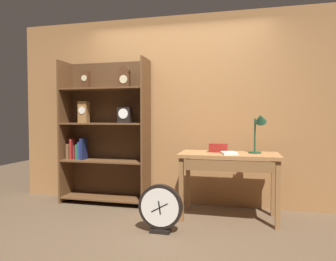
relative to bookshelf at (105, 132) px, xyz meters
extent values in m
plane|color=brown|center=(1.02, -1.15, -0.99)|extent=(10.00, 10.00, 0.00)
cube|color=#9E6B3D|center=(1.02, 0.21, 0.31)|extent=(4.80, 0.05, 2.60)
cube|color=brown|center=(-0.59, -0.04, 0.01)|extent=(0.02, 0.39, 1.99)
cube|color=brown|center=(0.62, -0.04, 0.01)|extent=(0.03, 0.39, 1.99)
cube|color=#4B2F1A|center=(0.02, 0.15, 0.01)|extent=(1.23, 0.01, 1.99)
cube|color=brown|center=(0.02, -0.04, -0.91)|extent=(1.18, 0.37, 0.02)
cube|color=brown|center=(0.02, -0.04, -0.39)|extent=(1.18, 0.37, 0.02)
cube|color=brown|center=(0.02, -0.04, 0.12)|extent=(1.18, 0.37, 0.02)
cube|color=brown|center=(0.02, -0.04, 0.60)|extent=(1.18, 0.37, 0.02)
cube|color=#472816|center=(-0.26, -0.05, 0.74)|extent=(0.11, 0.09, 0.25)
cylinder|color=#C6B78C|center=(-0.26, -0.10, 0.76)|extent=(0.08, 0.01, 0.08)
cube|color=olive|center=(-0.29, -0.06, 0.28)|extent=(0.13, 0.10, 0.30)
cylinder|color=silver|center=(-0.29, -0.12, 0.31)|extent=(0.10, 0.01, 0.10)
cube|color=#472816|center=(0.32, -0.05, 0.71)|extent=(0.15, 0.08, 0.19)
cylinder|color=#472816|center=(0.32, -0.05, 0.83)|extent=(0.15, 0.08, 0.15)
cylinder|color=#C6B78C|center=(0.32, -0.09, 0.72)|extent=(0.11, 0.01, 0.11)
cube|color=black|center=(0.32, -0.04, 0.24)|extent=(0.18, 0.10, 0.22)
cylinder|color=white|center=(0.32, -0.09, 0.26)|extent=(0.14, 0.01, 0.14)
cube|color=brown|center=(-0.52, -0.06, -0.27)|extent=(0.03, 0.14, 0.22)
cube|color=maroon|center=(-0.47, -0.05, -0.24)|extent=(0.03, 0.13, 0.29)
cube|color=maroon|center=(-0.42, -0.06, -0.29)|extent=(0.02, 0.12, 0.19)
cube|color=#236638|center=(-0.38, -0.05, -0.28)|extent=(0.03, 0.15, 0.21)
cube|color=navy|center=(-0.35, -0.04, -0.26)|extent=(0.04, 0.13, 0.24)
cube|color=#19234C|center=(-0.30, -0.06, -0.23)|extent=(0.04, 0.17, 0.30)
cube|color=#9E6B3D|center=(1.73, -0.31, -0.23)|extent=(1.15, 0.56, 0.04)
cube|color=olive|center=(1.20, -0.54, -0.62)|extent=(0.05, 0.05, 0.74)
cube|color=olive|center=(2.25, -0.54, -0.62)|extent=(0.05, 0.05, 0.74)
cube|color=olive|center=(1.20, -0.08, -0.62)|extent=(0.05, 0.05, 0.74)
cube|color=olive|center=(2.25, -0.08, -0.62)|extent=(0.05, 0.05, 0.74)
cube|color=brown|center=(1.73, -0.57, -0.32)|extent=(0.98, 0.03, 0.12)
cylinder|color=#1E472D|center=(2.02, -0.24, -0.20)|extent=(0.15, 0.15, 0.02)
cylinder|color=#1E472D|center=(2.02, -0.24, 0.00)|extent=(0.02, 0.02, 0.39)
cone|color=#1E472D|center=(2.08, -0.29, 0.20)|extent=(0.15, 0.18, 0.16)
cube|color=maroon|center=(1.60, -0.23, -0.16)|extent=(0.22, 0.10, 0.10)
cube|color=silver|center=(1.74, -0.41, -0.20)|extent=(0.21, 0.25, 0.02)
cube|color=black|center=(1.06, -0.92, -0.97)|extent=(0.21, 0.11, 0.04)
cylinder|color=black|center=(1.06, -0.92, -0.72)|extent=(0.47, 0.06, 0.47)
cylinder|color=silver|center=(1.06, -0.95, -0.72)|extent=(0.40, 0.01, 0.40)
cube|color=black|center=(1.06, -0.96, -0.72)|extent=(0.03, 0.01, 0.14)
cube|color=black|center=(1.06, -0.96, -0.72)|extent=(0.17, 0.01, 0.10)
camera|label=1|loc=(1.86, -3.90, 0.20)|focal=32.22mm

